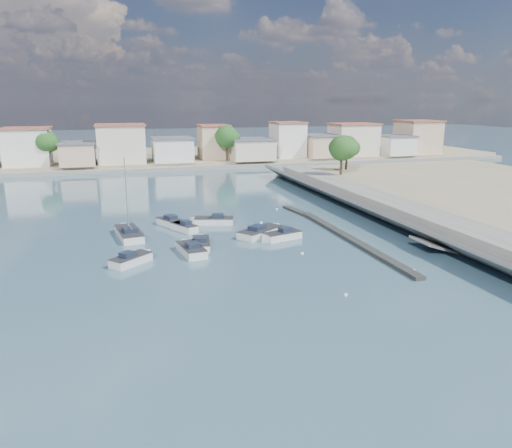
{
  "coord_description": "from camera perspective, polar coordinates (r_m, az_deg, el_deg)",
  "views": [
    {
      "loc": [
        -17.13,
        -36.87,
        14.62
      ],
      "look_at": [
        -2.3,
        14.47,
        1.4
      ],
      "focal_mm": 35.0,
      "sensor_mm": 36.0,
      "label": 1
    }
  ],
  "objects": [
    {
      "name": "ground",
      "position": [
        80.1,
        -3.5,
        3.35
      ],
      "size": [
        400.0,
        400.0,
        0.0
      ],
      "primitive_type": "plane",
      "color": "#325464",
      "rests_on": "ground"
    },
    {
      "name": "seawall_walkway",
      "position": [
        62.81,
        18.94,
        0.51
      ],
      "size": [
        5.0,
        90.0,
        1.8
      ],
      "primitive_type": "cube",
      "color": "slate",
      "rests_on": "ground"
    },
    {
      "name": "breakwater",
      "position": [
        56.94,
        9.44,
        -1.0
      ],
      "size": [
        2.0,
        31.02,
        0.35
      ],
      "color": "black",
      "rests_on": "ground"
    },
    {
      "name": "far_shore_land",
      "position": [
        130.75,
        -8.57,
        7.63
      ],
      "size": [
        160.0,
        40.0,
        1.4
      ],
      "primitive_type": "cube",
      "color": "gray",
      "rests_on": "ground"
    },
    {
      "name": "far_shore_quay",
      "position": [
        110.14,
        -7.07,
        6.37
      ],
      "size": [
        160.0,
        2.5,
        0.8
      ],
      "primitive_type": "cube",
      "color": "slate",
      "rests_on": "ground"
    },
    {
      "name": "far_town",
      "position": [
        117.55,
        -2.39,
        9.16
      ],
      "size": [
        113.01,
        12.8,
        8.35
      ],
      "color": "beige",
      "rests_on": "far_shore_land"
    },
    {
      "name": "shore_trees",
      "position": [
        108.36,
        -2.5,
        9.44
      ],
      "size": [
        74.56,
        38.32,
        7.92
      ],
      "color": "#38281E",
      "rests_on": "ground"
    },
    {
      "name": "motorboat_a",
      "position": [
        51.42,
        -6.3,
        -2.27
      ],
      "size": [
        2.37,
        4.94,
        1.48
      ],
      "color": "silver",
      "rests_on": "ground"
    },
    {
      "name": "motorboat_b",
      "position": [
        47.49,
        -13.91,
        -3.98
      ],
      "size": [
        4.11,
        3.9,
        1.48
      ],
      "color": "silver",
      "rests_on": "ground"
    },
    {
      "name": "motorboat_c",
      "position": [
        60.99,
        -5.06,
        0.34
      ],
      "size": [
        5.32,
        3.04,
        1.48
      ],
      "color": "silver",
      "rests_on": "ground"
    },
    {
      "name": "motorboat_d",
      "position": [
        54.04,
        2.8,
        -1.4
      ],
      "size": [
        4.79,
        2.88,
        1.48
      ],
      "color": "silver",
      "rests_on": "ground"
    },
    {
      "name": "motorboat_e",
      "position": [
        49.62,
        -7.48,
        -2.91
      ],
      "size": [
        2.52,
        5.37,
        1.48
      ],
      "color": "silver",
      "rests_on": "ground"
    },
    {
      "name": "motorboat_f",
      "position": [
        58.31,
        -8.33,
        -0.39
      ],
      "size": [
        3.03,
        3.89,
        1.48
      ],
      "color": "silver",
      "rests_on": "ground"
    },
    {
      "name": "motorboat_g",
      "position": [
        60.32,
        -9.31,
        0.05
      ],
      "size": [
        3.83,
        5.16,
        1.48
      ],
      "color": "silver",
      "rests_on": "ground"
    },
    {
      "name": "motorboat_h",
      "position": [
        55.72,
        0.69,
        -0.92
      ],
      "size": [
        5.89,
        5.09,
        1.48
      ],
      "color": "silver",
      "rests_on": "ground"
    },
    {
      "name": "sailboat",
      "position": [
        56.9,
        -14.38,
        -1.02
      ],
      "size": [
        3.07,
        7.3,
        9.0
      ],
      "color": "silver",
      "rests_on": "ground"
    },
    {
      "name": "mooring_buoys",
      "position": [
        54.26,
        6.43,
        -1.77
      ],
      "size": [
        8.6,
        31.55,
        0.31
      ],
      "color": "white",
      "rests_on": "ground"
    }
  ]
}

